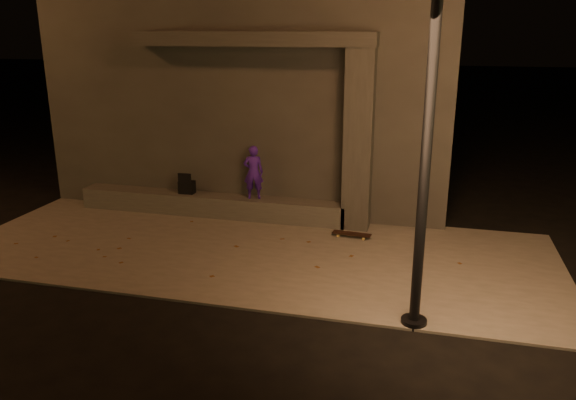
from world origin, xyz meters
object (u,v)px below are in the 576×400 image
(column, at_px, (359,141))
(skateboard, at_px, (352,234))
(backpack, at_px, (187,186))
(street_lamp_0, at_px, (435,31))
(skateboarder, at_px, (253,172))

(column, bearing_deg, skateboard, -89.08)
(column, relative_size, backpack, 7.60)
(skateboard, bearing_deg, street_lamp_0, -61.65)
(skateboard, bearing_deg, column, 96.36)
(backpack, relative_size, street_lamp_0, 0.07)
(skateboarder, xyz_separation_m, backpack, (-1.55, -0.00, -0.41))
(backpack, height_order, street_lamp_0, street_lamp_0)
(column, relative_size, street_lamp_0, 0.52)
(street_lamp_0, bearing_deg, backpack, 143.41)
(column, bearing_deg, skateboarder, 180.00)
(skateboard, xyz_separation_m, street_lamp_0, (1.32, -3.12, 3.84))
(skateboard, bearing_deg, backpack, 175.63)
(skateboarder, bearing_deg, backpack, -13.98)
(backpack, bearing_deg, skateboard, -9.71)
(skateboard, bearing_deg, skateboarder, 169.08)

